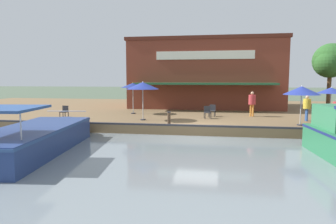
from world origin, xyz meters
TOP-DOWN VIEW (x-y plane):
  - ground_plane at (0.00, 0.00)m, footprint 220.00×220.00m
  - quay_deck at (-11.00, 0.00)m, footprint 22.00×56.00m
  - quay_edge_fender at (-0.10, 0.00)m, footprint 0.20×50.40m
  - waterfront_restaurant at (-13.07, 0.00)m, footprint 9.58×14.13m
  - patio_umbrella_far_corner at (-1.50, 5.92)m, footprint 2.07×2.07m
  - patio_umbrella_mid_patio_left at (-4.27, 8.47)m, footprint 1.77×1.77m
  - patio_umbrella_back_row at (-5.68, -5.31)m, footprint 1.88×1.88m
  - patio_umbrella_mid_patio_right at (-2.24, -3.66)m, footprint 2.15×2.15m
  - cafe_chair_far_corner_seat at (-1.42, 6.96)m, footprint 0.47×0.47m
  - cafe_chair_mid_patio at (-4.93, 0.80)m, footprint 0.50×0.50m
  - cafe_chair_back_row_seat at (-3.73, 0.49)m, footprint 0.52×0.52m
  - cafe_chair_facing_river at (-2.40, -9.29)m, footprint 0.46×0.46m
  - person_near_entrance at (-5.41, 3.62)m, footprint 0.51×0.51m
  - person_at_quay_edge at (-3.54, 6.83)m, footprint 0.46×0.46m
  - motorboat_far_downstream at (4.25, -6.92)m, footprint 9.16×3.76m
  - mooring_post at (-0.35, -1.62)m, footprint 0.22×0.22m
  - tree_behind_restaurant at (-15.42, 12.08)m, footprint 3.58×3.41m
  - tree_downstream_bank at (-16.39, -2.90)m, footprint 3.74×3.56m

SIDE VIEW (x-z plane):
  - ground_plane at x=0.00m, z-range 0.00..0.00m
  - quay_deck at x=-11.00m, z-range 0.00..0.60m
  - quay_edge_fender at x=-0.10m, z-range 0.60..0.70m
  - motorboat_far_downstream at x=4.25m, z-range -0.39..1.76m
  - mooring_post at x=-0.35m, z-range 0.61..1.40m
  - cafe_chair_far_corner_seat at x=-1.42m, z-range 0.65..1.50m
  - cafe_chair_mid_patio at x=-4.93m, z-range 0.65..1.50m
  - cafe_chair_back_row_seat at x=-3.73m, z-range 0.65..1.50m
  - cafe_chair_facing_river at x=-2.40m, z-range 0.65..1.50m
  - person_at_quay_edge at x=-3.54m, z-range 0.80..2.45m
  - person_near_entrance at x=-5.41m, z-range 0.84..2.63m
  - patio_umbrella_mid_patio_left at x=-4.27m, z-range 1.45..3.63m
  - patio_umbrella_far_corner at x=-1.50m, z-range 1.47..3.79m
  - patio_umbrella_back_row at x=-5.68m, z-range 1.58..4.01m
  - patio_umbrella_mid_patio_right at x=-2.24m, z-range 1.59..4.12m
  - waterfront_restaurant at x=-13.07m, z-range 0.60..6.99m
  - tree_downstream_bank at x=-16.39m, z-range 1.85..8.14m
  - tree_behind_restaurant at x=-15.42m, z-range 1.89..8.11m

